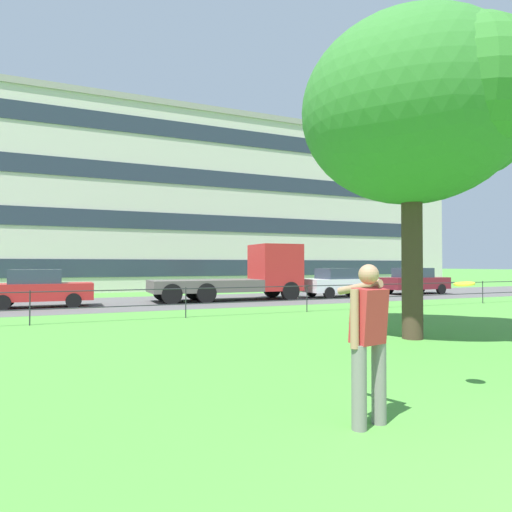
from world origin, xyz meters
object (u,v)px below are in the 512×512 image
object	(u,v)px
frisbee	(464,284)
car_maroon_far_right	(414,281)
person_thrower	(368,338)
car_white_center	(339,282)
flatbed_truck_far_left	(248,275)
apartment_building_background	(205,212)
tree_large_lawn	(419,115)
car_red_left	(39,288)

from	to	relation	value
frisbee	car_maroon_far_right	world-z (taller)	car_maroon_far_right
person_thrower	frisbee	world-z (taller)	person_thrower
car_white_center	car_maroon_far_right	world-z (taller)	same
frisbee	flatbed_truck_far_left	distance (m)	16.35
frisbee	apartment_building_background	xyz separation A→B (m)	(6.39, 32.22, 4.80)
car_white_center	car_maroon_far_right	bearing A→B (deg)	3.74
tree_large_lawn	flatbed_truck_far_left	xyz separation A→B (m)	(0.61, 12.15, -4.11)
apartment_building_background	person_thrower	bearing A→B (deg)	-104.31
tree_large_lawn	flatbed_truck_far_left	distance (m)	12.84
car_red_left	car_white_center	xyz separation A→B (m)	(14.46, 0.09, 0.00)
frisbee	car_maroon_far_right	xyz separation A→B (m)	(14.28, 16.09, -0.69)
car_red_left	flatbed_truck_far_left	size ratio (longest dim) A/B	0.54
car_white_center	person_thrower	bearing A→B (deg)	-123.37
flatbed_truck_far_left	car_white_center	bearing A→B (deg)	-2.59
tree_large_lawn	flatbed_truck_far_left	bearing A→B (deg)	87.13
car_red_left	apartment_building_background	world-z (taller)	apartment_building_background
car_white_center	apartment_building_background	size ratio (longest dim) A/B	0.11
person_thrower	frisbee	size ratio (longest dim) A/B	5.33
frisbee	flatbed_truck_far_left	xyz separation A→B (m)	(3.53, 15.96, -0.25)
tree_large_lawn	car_white_center	xyz separation A→B (m)	(5.79, 11.91, -4.55)
person_thrower	flatbed_truck_far_left	bearing A→B (deg)	71.55
car_red_left	car_white_center	distance (m)	14.46
tree_large_lawn	car_red_left	bearing A→B (deg)	126.25
person_thrower	flatbed_truck_far_left	distance (m)	17.31
person_thrower	car_white_center	world-z (taller)	person_thrower
frisbee	car_maroon_far_right	bearing A→B (deg)	48.41
person_thrower	frisbee	xyz separation A→B (m)	(1.95, 0.45, 0.53)
car_red_left	flatbed_truck_far_left	world-z (taller)	flatbed_truck_far_left
car_red_left	apartment_building_background	distance (m)	21.27
frisbee	car_white_center	size ratio (longest dim) A/B	0.08
person_thrower	car_red_left	distance (m)	16.54
frisbee	car_white_center	xyz separation A→B (m)	(8.71, 15.73, -0.69)
frisbee	car_red_left	bearing A→B (deg)	110.18
car_red_left	car_maroon_far_right	bearing A→B (deg)	1.30
car_white_center	car_red_left	bearing A→B (deg)	-179.65
flatbed_truck_far_left	apartment_building_background	bearing A→B (deg)	80.03
car_maroon_far_right	flatbed_truck_far_left	bearing A→B (deg)	-179.30
car_maroon_far_right	tree_large_lawn	bearing A→B (deg)	-132.78
tree_large_lawn	car_white_center	bearing A→B (deg)	64.08
flatbed_truck_far_left	tree_large_lawn	bearing A→B (deg)	-92.87
person_thrower	car_white_center	bearing A→B (deg)	56.63
tree_large_lawn	car_red_left	world-z (taller)	tree_large_lawn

